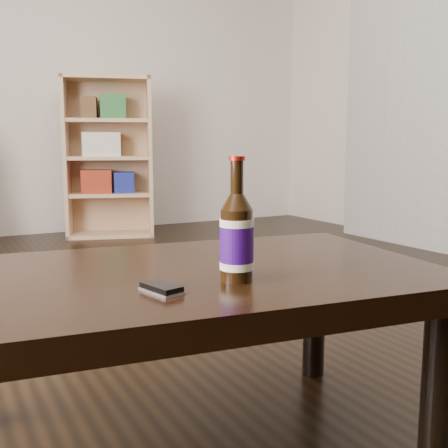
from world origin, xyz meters
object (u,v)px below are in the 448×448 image
beer_bottle (237,238)px  coffee_table (182,295)px  bookshelf (108,155)px  phone (161,288)px

beer_bottle → coffee_table: bearing=113.2°
coffee_table → beer_bottle: beer_bottle is taller
bookshelf → phone: 3.38m
bookshelf → phone: (-0.86, -3.26, -0.21)m
bookshelf → phone: size_ratio=12.88×
beer_bottle → phone: size_ratio=2.63×
bookshelf → beer_bottle: 3.33m
coffee_table → beer_bottle: size_ratio=4.87×
beer_bottle → phone: beer_bottle is taller
beer_bottle → phone: 0.19m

